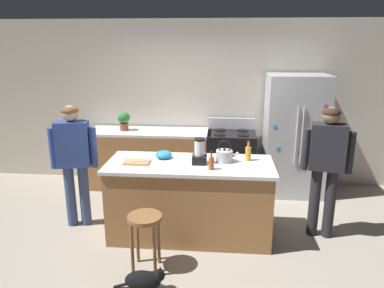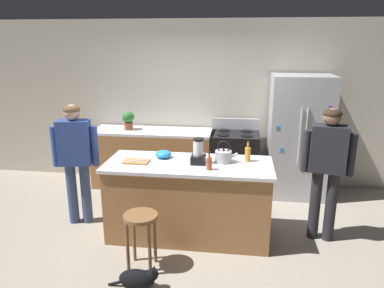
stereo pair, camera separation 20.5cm
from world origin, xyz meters
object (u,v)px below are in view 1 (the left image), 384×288
kitchen_island (190,199)px  potted_plant (124,120)px  stove_range (231,161)px  cat (145,280)px  bar_stool (145,227)px  tea_kettle (224,155)px  cutting_board (137,162)px  mixing_bowl (164,154)px  blender_appliance (200,153)px  bottle_soda (248,153)px  person_by_sink_right (326,160)px  bottle_cooking_sauce (211,163)px  chef_knife (139,161)px  refrigerator (294,136)px  person_by_island_left (74,155)px

kitchen_island → potted_plant: bearing=128.1°
stove_range → cat: bearing=-108.3°
bar_stool → tea_kettle: size_ratio=2.27×
cutting_board → mixing_bowl: bearing=37.4°
stove_range → blender_appliance: 1.69m
cat → cutting_board: 1.37m
bottle_soda → cat: bearing=-129.7°
person_by_sink_right → kitchen_island: bearing=-175.4°
bottle_cooking_sauce → chef_knife: 0.88m
mixing_bowl → chef_knife: 0.34m
refrigerator → stove_range: bearing=178.6°
stove_range → chef_knife: (-1.13, -1.58, 0.49)m
bottle_cooking_sauce → chef_knife: bearing=170.5°
bar_stool → bottle_cooking_sauce: bearing=39.7°
kitchen_island → person_by_island_left: size_ratio=1.25×
person_by_sink_right → chef_knife: 2.23m
cutting_board → chef_knife: (0.02, 0.00, 0.01)m
bottle_cooking_sauce → tea_kettle: tea_kettle is taller
bottle_cooking_sauce → person_by_island_left: bearing=168.7°
kitchen_island → person_by_sink_right: bearing=4.6°
tea_kettle → cutting_board: 1.05m
potted_plant → tea_kettle: 2.19m
bar_stool → potted_plant: size_ratio=2.08×
stove_range → tea_kettle: tea_kettle is taller
bottle_cooking_sauce → blender_appliance: bearing=127.0°
blender_appliance → kitchen_island: bearing=175.7°
stove_range → bottle_soda: bottle_soda is taller
cat → chef_knife: bearing=104.2°
cutting_board → refrigerator: bearing=36.3°
bar_stool → cat: bar_stool is taller
bar_stool → blender_appliance: (0.51, 0.74, 0.59)m
kitchen_island → mixing_bowl: mixing_bowl is taller
bar_stool → chef_knife: 0.87m
tea_kettle → bottle_cooking_sauce: bearing=-116.9°
person_by_island_left → bottle_cooking_sauce: bearing=-11.3°
cat → bottle_soda: bottle_soda is taller
bar_stool → blender_appliance: bearing=55.3°
kitchen_island → bar_stool: bearing=-117.9°
person_by_sink_right → blender_appliance: bearing=-174.7°
potted_plant → stove_range: bearing=-0.8°
blender_appliance → bottle_soda: bearing=15.8°
person_by_island_left → person_by_sink_right: size_ratio=0.98×
mixing_bowl → chef_knife: (-0.27, -0.22, -0.02)m
stove_range → kitchen_island: bearing=-108.9°
potted_plant → bottle_soda: bearing=-36.1°
blender_appliance → bottle_soda: (0.58, 0.16, -0.04)m
bar_stool → bottle_cooking_sauce: 1.02m
kitchen_island → cat: (-0.34, -1.10, -0.37)m
stove_range → tea_kettle: bearing=-94.4°
kitchen_island → mixing_bowl: (-0.34, 0.16, 0.52)m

